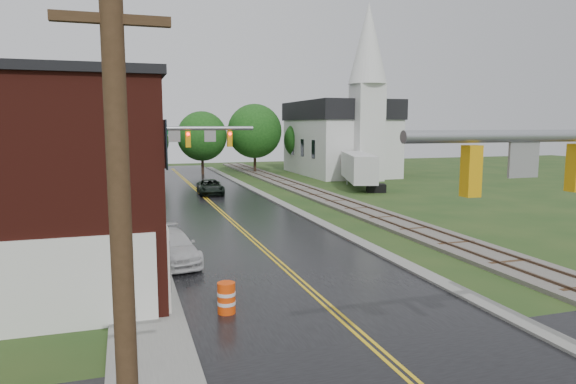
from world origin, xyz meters
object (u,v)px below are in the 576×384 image
utility_pole_b (122,157)px  suv_dark (210,187)px  church (343,129)px  utility_pole_a (122,260)px  construction_barrel (226,298)px  utility_pole_c (122,143)px  semi_trailer (359,167)px  traffic_signal_far (176,147)px  pickup_white (171,247)px  tree_left_c (33,148)px  tree_left_e (100,142)px

utility_pole_b → suv_dark: 20.21m
church → suv_dark: (-19.20, -13.46, -5.16)m
utility_pole_a → utility_pole_b: 22.00m
construction_barrel → suv_dark: bearing=81.8°
utility_pole_c → semi_trailer: (22.99, -3.00, -2.62)m
traffic_signal_far → suv_dark: (4.27, 13.28, -4.30)m
utility_pole_b → pickup_white: utility_pole_b is taller
traffic_signal_far → semi_trailer: bearing=35.5°
tree_left_c → tree_left_e: tree_left_e is taller
church → pickup_white: size_ratio=3.94×
church → utility_pole_c: church is taller
utility_pole_a → utility_pole_b: size_ratio=1.00×
utility_pole_a → tree_left_c: size_ratio=1.18×
utility_pole_a → semi_trailer: utility_pole_a is taller
utility_pole_c → construction_barrel: utility_pole_c is taller
utility_pole_b → tree_left_e: bearing=94.9°
utility_pole_c → church: bearing=20.0°
utility_pole_c → tree_left_e: 2.79m
tree_left_e → suv_dark: 11.91m
utility_pole_b → tree_left_e: 23.99m
tree_left_c → semi_trailer: 30.16m
utility_pole_a → utility_pole_b: same height
utility_pole_c → construction_barrel: size_ratio=8.23×
suv_dark → construction_barrel: suv_dark is taller
traffic_signal_far → utility_pole_b: size_ratio=0.82×
utility_pole_a → tree_left_e: 45.94m
semi_trailer → utility_pole_c: bearing=172.6°
utility_pole_b → tree_left_c: utility_pole_b is taller
church → suv_dark: bearing=-145.0°
pickup_white → utility_pole_c: bearing=86.9°
church → utility_pole_a: 60.06m
church → semi_trailer: bearing=-106.6°
traffic_signal_far → construction_barrel: traffic_signal_far is taller
traffic_signal_far → semi_trailer: 24.31m
traffic_signal_far → pickup_white: size_ratio=1.45×
utility_pole_c → semi_trailer: size_ratio=0.82×
tree_left_c → utility_pole_a: bearing=-80.0°
church → traffic_signal_far: 35.59m
tree_left_e → semi_trailer: tree_left_e is taller
suv_dark → pickup_white: (-5.60, -22.99, 0.06)m
suv_dark → semi_trailer: 15.47m
utility_pole_a → utility_pole_c: same height
utility_pole_a → suv_dark: (7.60, 40.28, -4.04)m
tree_left_c → construction_barrel: tree_left_c is taller
church → utility_pole_c: (-26.80, -9.74, -1.11)m
utility_pole_b → construction_barrel: 13.11m
construction_barrel → pickup_white: bearing=99.5°
tree_left_e → construction_barrel: size_ratio=7.46×
construction_barrel → tree_left_e: bearing=98.4°
church → tree_left_c: size_ratio=2.61×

